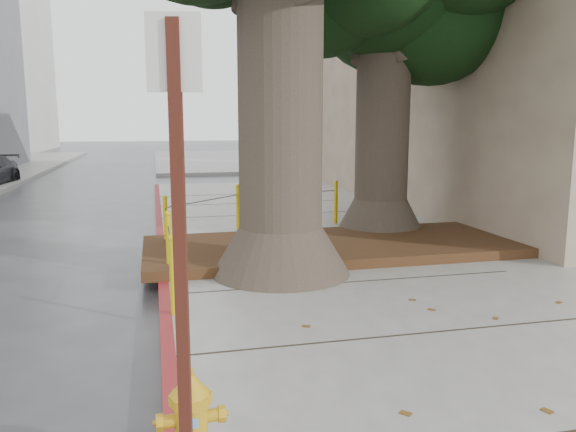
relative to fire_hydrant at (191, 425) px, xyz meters
name	(u,v)px	position (x,y,z in m)	size (l,w,h in m)	color
ground	(367,352)	(1.90, 1.88, -0.50)	(140.00, 140.00, 0.00)	#28282B
sidewalk_far	(283,159)	(7.90, 31.88, -0.42)	(16.00, 20.00, 0.15)	slate
curb_red	(164,289)	(-0.10, 4.38, -0.42)	(0.14, 26.00, 0.16)	maroon
planter_bed	(333,246)	(2.80, 5.78, -0.27)	(6.40, 2.60, 0.16)	black
building_side_white	(460,86)	(17.90, 27.88, 4.00)	(10.00, 10.00, 9.00)	silver
building_side_grey	(492,71)	(23.90, 33.88, 5.50)	(12.00, 14.00, 12.00)	slate
bollard_ring	(227,221)	(1.03, 6.26, 0.17)	(3.79, 5.39, 0.95)	gold
fire_hydrant	(191,425)	(0.00, 0.00, 0.00)	(0.37, 0.33, 0.71)	gold
signpost	(180,252)	(-0.05, -0.40, 1.19)	(0.27, 0.08, 2.72)	#471911
car_silver	(369,166)	(8.69, 19.07, 0.05)	(1.30, 3.23, 1.10)	gray
car_red	(469,160)	(14.12, 20.20, 0.12)	(1.30, 3.73, 1.23)	maroon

